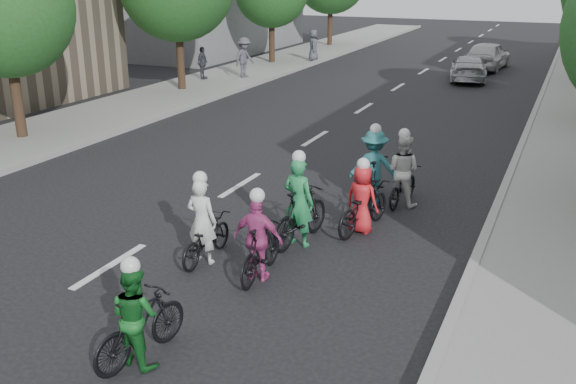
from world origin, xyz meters
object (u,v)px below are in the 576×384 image
Objects in this scene: cyclist_0 at (402,177)px; cyclist_6 at (138,321)px; follow_car_trail at (487,55)px; cyclist_3 at (300,211)px; spectator_0 at (244,58)px; cyclist_4 at (363,205)px; cyclist_2 at (374,172)px; spectator_1 at (202,63)px; cyclist_1 at (204,232)px; follow_car_lead at (469,68)px; spectator_2 at (313,45)px; cyclist_5 at (260,245)px.

cyclist_6 is (-1.68, -7.51, -0.04)m from cyclist_0.
cyclist_3 is at bearing 94.95° from follow_car_trail.
spectator_0 is at bearing -44.87° from cyclist_0.
cyclist_0 reaches higher than follow_car_trail.
cyclist_0 is at bearing -88.46° from cyclist_4.
cyclist_2 is at bearing 18.63° from cyclist_0.
spectator_0 is at bearing -49.43° from cyclist_3.
spectator_1 is (-12.35, 14.07, 0.33)m from cyclist_4.
spectator_0 is (-10.01, -8.28, 0.34)m from follow_car_trail.
cyclist_2 reaches higher than cyclist_6.
cyclist_1 is 4.67m from cyclist_2.
cyclist_0 is 17.61m from spectator_1.
cyclist_4 reaches higher than follow_car_trail.
cyclist_3 is at bearing -84.81° from cyclist_6.
cyclist_3 reaches higher than cyclist_2.
cyclist_6 is 23.00m from spectator_0.
cyclist_3 is at bearing 81.67° from follow_car_lead.
cyclist_0 is 5.07m from cyclist_1.
spectator_1 is at bearing -50.17° from cyclist_6.
spectator_2 is at bearing -61.98° from cyclist_6.
follow_car_lead is 2.71× the size of spectator_1.
follow_car_lead is at bearing -79.89° from cyclist_6.
cyclist_2 reaches higher than follow_car_trail.
follow_car_lead is (-1.10, 19.63, 0.02)m from cyclist_4.
cyclist_0 is 1.04× the size of cyclist_6.
cyclist_5 is 1.13× the size of spectator_1.
spectator_0 is 6.65m from spectator_2.
cyclist_3 reaches higher than cyclist_5.
spectator_2 is at bearing -74.98° from cyclist_2.
cyclist_6 reaches higher than follow_car_trail.
cyclist_5 is 20.33m from spectator_1.
spectator_1 is (-11.44, 15.18, 0.22)m from cyclist_3.
cyclist_5 is at bearing 82.78° from cyclist_4.
spectator_2 is at bearing -59.05° from cyclist_3.
cyclist_3 reaches higher than follow_car_trail.
cyclist_1 is 25.66m from spectator_2.
cyclist_6 is at bearing 94.02° from cyclist_3.
cyclist_1 is 1.04× the size of cyclist_5.
cyclist_5 is at bearing 70.95° from cyclist_2.
cyclist_5 is (-0.67, -4.48, -0.11)m from cyclist_2.
cyclist_0 is 17.47m from spectator_0.
cyclist_3 is 20.74m from follow_car_lead.
cyclist_5 is 0.91× the size of spectator_0.
cyclist_1 is at bearing 55.29° from cyclist_2.
cyclist_1 is at bearing 92.16° from follow_car_trail.
cyclist_1 is at bearing 65.64° from cyclist_0.
spectator_0 is (-10.80, 15.31, 0.51)m from cyclist_4.
spectator_2 is at bearing -53.80° from cyclist_4.
cyclist_2 is at bearing 96.56° from follow_car_trail.
spectator_1 is (-11.55, -9.52, 0.16)m from follow_car_trail.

